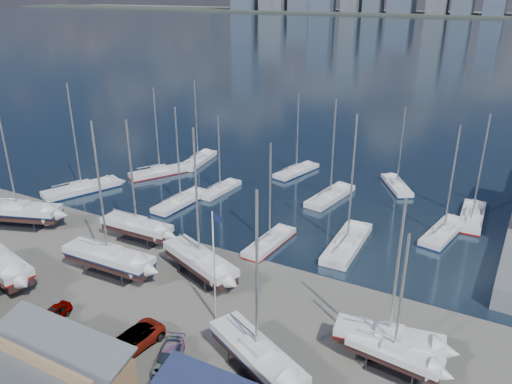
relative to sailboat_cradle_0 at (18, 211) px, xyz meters
The scene contains 28 objects.
ground 26.49m from the sailboat_cradle_0, ahead, with size 1400.00×1400.00×0.00m, color #605E59.
water 308.39m from the sailboat_cradle_0, 85.11° to the left, with size 1400.00×600.00×0.40m, color #192D39.
far_shore 567.87m from the sailboat_cradle_0, 87.35° to the left, with size 1400.00×80.00×2.20m, color #2D332D.
shed_grey 32.26m from the sailboat_cradle_0, 35.51° to the right, with size 12.60×8.40×4.17m.
sailboat_cradle_0 is the anchor object (origin of this frame).
sailboat_cradle_2 16.56m from the sailboat_cradle_0, 14.11° to the left, with size 9.22×2.70×15.07m.
sailboat_cradle_3 18.81m from the sailboat_cradle_0, ahead, with size 10.56×3.21×16.87m.
sailboat_cradle_4 27.36m from the sailboat_cradle_0, ahead, with size 10.37×6.30×16.36m.
sailboat_cradle_5 40.43m from the sailboat_cradle_0, 12.92° to the right, with size 10.07×6.82×15.95m.
sailboat_cradle_6 47.99m from the sailboat_cradle_0, ahead, with size 9.11×3.73×14.43m.
sailboat_cradle_7 48.88m from the sailboat_cradle_0, ahead, with size 7.63×2.86×12.45m.
sailboat_moored_0 12.54m from the sailboat_cradle_0, 98.69° to the left, with size 7.37×11.74×17.04m.
sailboat_moored_1 24.12m from the sailboat_cradle_0, 81.12° to the left, with size 7.39×10.09×14.97m.
sailboat_moored_2 32.34m from the sailboat_cradle_0, 79.67° to the left, with size 4.22×10.27×15.06m.
sailboat_moored_3 20.98m from the sailboat_cradle_0, 48.08° to the left, with size 3.39×9.95×14.63m.
sailboat_moored_4 27.65m from the sailboat_cradle_0, 53.57° to the left, with size 2.82×8.27×12.29m.
sailboat_moored_5 41.95m from the sailboat_cradle_0, 56.35° to the left, with size 4.78×9.67×13.93m.
sailboat_moored_6 32.41m from the sailboat_cradle_0, 19.24° to the left, with size 3.10×9.05×13.31m.
sailboat_moored_7 42.12m from the sailboat_cradle_0, 40.58° to the left, with size 4.40×10.43×15.26m.
sailboat_moored_8 53.60m from the sailboat_cradle_0, 42.69° to the left, with size 6.65×8.78×13.13m.
sailboat_moored_9 41.53m from the sailboat_cradle_0, 20.53° to the left, with size 3.47×11.25×16.84m.
sailboat_moored_10 53.68m from the sailboat_cradle_0, 25.67° to the left, with size 4.51×10.15×14.67m.
sailboat_moored_11 58.97m from the sailboat_cradle_0, 30.26° to the left, with size 3.09×10.08×14.96m.
car_a 22.94m from the sailboat_cradle_0, 31.12° to the right, with size 1.60×3.97×1.35m, color gray.
car_b 24.03m from the sailboat_cradle_0, 33.04° to the right, with size 1.65×4.73×1.56m, color gray.
car_c 30.72m from the sailboat_cradle_0, 21.42° to the right, with size 2.68×5.82×1.62m, color gray.
car_d 34.40m from the sailboat_cradle_0, 19.18° to the right, with size 1.90×4.67×1.36m, color gray.
flagpole 33.39m from the sailboat_cradle_0, ahead, with size 0.98×0.12×11.05m.
Camera 1 is at (27.83, -43.66, 28.50)m, focal length 35.00 mm.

